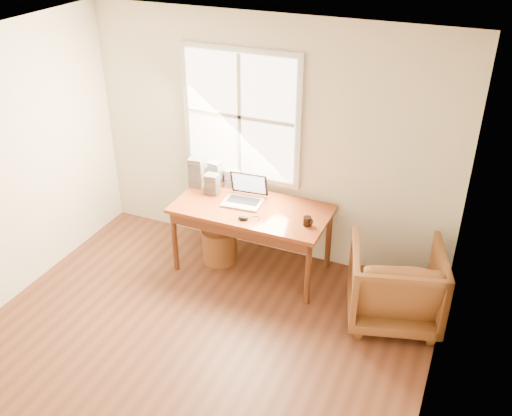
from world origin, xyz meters
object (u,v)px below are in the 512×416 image
(laptop, at_px, (242,190))
(armchair, at_px, (395,283))
(cd_stack_a, at_px, (215,173))
(coffee_mug, at_px, (307,221))
(wicker_stool, at_px, (220,245))
(desk, at_px, (252,209))

(laptop, bearing_deg, armchair, -13.29)
(laptop, xyz_separation_m, cd_stack_a, (-0.47, 0.30, -0.02))
(coffee_mug, relative_size, cd_stack_a, 0.35)
(wicker_stool, xyz_separation_m, coffee_mug, (1.02, -0.11, 0.61))
(desk, xyz_separation_m, coffee_mug, (0.63, -0.11, 0.07))
(armchair, xyz_separation_m, cd_stack_a, (-2.14, 0.55, 0.49))
(coffee_mug, distance_m, cd_stack_a, 1.30)
(desk, bearing_deg, wicker_stool, 180.00)
(armchair, bearing_deg, desk, -23.43)
(coffee_mug, bearing_deg, desk, -178.58)
(armchair, relative_size, wicker_stool, 2.27)
(wicker_stool, height_order, laptop, laptop)
(laptop, height_order, coffee_mug, laptop)
(wicker_stool, height_order, cd_stack_a, cd_stack_a)
(desk, height_order, laptop, laptop)
(armchair, xyz_separation_m, laptop, (-1.67, 0.24, 0.51))
(wicker_stool, bearing_deg, cd_stack_a, 120.57)
(laptop, bearing_deg, desk, -20.53)
(desk, distance_m, coffee_mug, 0.65)
(coffee_mug, xyz_separation_m, cd_stack_a, (-1.22, 0.45, 0.09))
(wicker_stool, distance_m, cd_stack_a, 0.80)
(armchair, bearing_deg, coffee_mug, -21.77)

